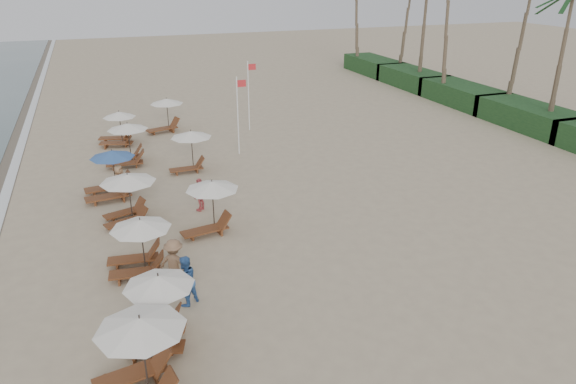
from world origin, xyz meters
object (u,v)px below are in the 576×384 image
object	(u,v)px
lounger_station_1	(155,309)
inland_station_1	(189,146)
inland_station_0	(209,203)
beachgoer_far_a	(200,194)
inland_station_2	(164,113)
beachgoer_far_b	(120,180)
lounger_station_2	(137,246)
lounger_station_6	(117,130)
beachgoer_mid_b	(175,264)
flag_pole_near	(238,112)
lounger_station_4	(109,177)
lounger_station_5	(125,145)
lounger_station_3	(126,195)
lounger_station_0	(135,358)
beachgoer_mid_a	(185,281)

from	to	relation	value
lounger_station_1	inland_station_1	xyz separation A→B (m)	(3.65, 14.26, 0.27)
inland_station_0	beachgoer_far_a	xyz separation A→B (m)	(0.09, 2.34, -0.58)
inland_station_0	beachgoer_far_a	distance (m)	2.41
inland_station_2	beachgoer_far_b	size ratio (longest dim) A/B	1.81
lounger_station_2	inland_station_0	bearing A→B (deg)	34.55
lounger_station_6	beachgoer_mid_b	world-z (taller)	lounger_station_6
flag_pole_near	inland_station_0	bearing A→B (deg)	-112.27
lounger_station_4	flag_pole_near	size ratio (longest dim) A/B	0.58
lounger_station_5	beachgoer_mid_b	world-z (taller)	lounger_station_5
lounger_station_2	lounger_station_4	size ratio (longest dim) A/B	0.94
lounger_station_3	inland_station_1	xyz separation A→B (m)	(3.77, 5.39, 0.19)
lounger_station_6	inland_station_1	xyz separation A→B (m)	(3.45, -6.41, 0.49)
lounger_station_1	inland_station_2	distance (m)	22.81
lounger_station_5	flag_pole_near	size ratio (longest dim) A/B	0.57
lounger_station_2	inland_station_1	bearing A→B (deg)	69.12
lounger_station_2	lounger_station_3	bearing A→B (deg)	90.12
beachgoer_mid_b	flag_pole_near	xyz separation A→B (m)	(5.97, 13.30, 1.65)
lounger_station_5	flag_pole_near	world-z (taller)	flag_pole_near
beachgoer_far_a	beachgoer_mid_b	bearing A→B (deg)	24.33
lounger_station_0	beachgoer_mid_a	world-z (taller)	lounger_station_0
lounger_station_2	inland_station_2	size ratio (longest dim) A/B	0.89
lounger_station_4	beachgoer_far_b	xyz separation A→B (m)	(0.49, 0.04, -0.25)
inland_station_0	inland_station_2	bearing A→B (deg)	88.50
lounger_station_0	lounger_station_6	xyz separation A→B (m)	(0.95, 22.67, -0.24)
inland_station_0	beachgoer_far_b	xyz separation A→B (m)	(-3.26, 5.46, -0.58)
lounger_station_0	flag_pole_near	world-z (taller)	flag_pole_near
beachgoer_mid_b	beachgoer_far_a	world-z (taller)	beachgoer_mid_b
flag_pole_near	lounger_station_1	bearing A→B (deg)	-113.34
lounger_station_2	lounger_station_3	xyz separation A→B (m)	(-0.01, 4.47, 0.20)
lounger_station_1	beachgoer_far_b	xyz separation A→B (m)	(-0.22, 12.03, -0.39)
inland_station_1	beachgoer_far_a	size ratio (longest dim) A/B	1.62
beachgoer_mid_a	inland_station_1	bearing A→B (deg)	-131.33
beachgoer_far_b	lounger_station_0	bearing A→B (deg)	-146.98
lounger_station_6	flag_pole_near	bearing A→B (deg)	-33.56
beachgoer_mid_b	lounger_station_6	bearing A→B (deg)	-51.73
lounger_station_1	inland_station_0	distance (m)	7.24
inland_station_0	beachgoer_mid_a	world-z (taller)	inland_station_0
lounger_station_5	beachgoer_far_b	world-z (taller)	lounger_station_5
lounger_station_3	beachgoer_far_a	xyz separation A→B (m)	(3.25, 0.04, -0.47)
beachgoer_far_b	beachgoer_mid_a	bearing A→B (deg)	-137.22
lounger_station_0	lounger_station_5	bearing A→B (deg)	86.39
lounger_station_0	inland_station_0	bearing A→B (deg)	66.14
lounger_station_3	lounger_station_1	bearing A→B (deg)	-89.22
lounger_station_6	beachgoer_mid_b	bearing A→B (deg)	-87.41
lounger_station_5	inland_station_0	world-z (taller)	lounger_station_5
lounger_station_2	lounger_station_4	bearing A→B (deg)	94.47
lounger_station_3	lounger_station_6	bearing A→B (deg)	88.43
beachgoer_far_b	beachgoer_mid_b	bearing A→B (deg)	-137.19
lounger_station_3	inland_station_2	bearing A→B (deg)	75.31
inland_station_0	beachgoer_mid_b	world-z (taller)	inland_station_0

